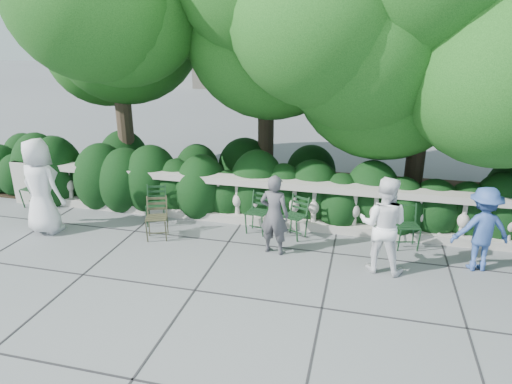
% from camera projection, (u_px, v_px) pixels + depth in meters
% --- Properties ---
extents(ground, '(90.00, 90.00, 0.00)m').
position_uv_depth(ground, '(242.00, 264.00, 7.99)').
color(ground, '#585C60').
rests_on(ground, ground).
extents(balustrade, '(12.00, 0.44, 1.00)m').
position_uv_depth(balustrade, '(265.00, 203.00, 9.47)').
color(balustrade, '#9E998E').
rests_on(balustrade, ground).
extents(shrub_hedge, '(15.00, 2.60, 1.70)m').
position_uv_depth(shrub_hedge, '(277.00, 204.00, 10.73)').
color(shrub_hedge, black).
rests_on(shrub_hedge, ground).
extents(tree_canopy, '(15.04, 6.52, 6.78)m').
position_uv_depth(tree_canopy, '(314.00, 25.00, 9.41)').
color(tree_canopy, '#3F3023').
rests_on(tree_canopy, ground).
extents(chair_a, '(0.51, 0.54, 0.84)m').
position_uv_depth(chair_a, '(30.00, 209.00, 10.44)').
color(chair_a, black).
rests_on(chair_a, ground).
extents(chair_b, '(0.57, 0.59, 0.84)m').
position_uv_depth(chair_b, '(157.00, 227.00, 9.50)').
color(chair_b, black).
rests_on(chair_b, ground).
extents(chair_c, '(0.52, 0.55, 0.84)m').
position_uv_depth(chair_c, '(255.00, 235.00, 9.12)').
color(chair_c, black).
rests_on(chair_c, ground).
extents(chair_d, '(0.54, 0.57, 0.84)m').
position_uv_depth(chair_d, '(407.00, 251.00, 8.46)').
color(chair_d, black).
rests_on(chair_d, ground).
extents(chair_e, '(0.60, 0.62, 0.84)m').
position_uv_depth(chair_e, '(290.00, 239.00, 8.93)').
color(chair_e, black).
rests_on(chair_e, ground).
extents(chair_weathered, '(0.57, 0.60, 0.84)m').
position_uv_depth(chair_weathered, '(157.00, 242.00, 8.84)').
color(chair_weathered, black).
rests_on(chair_weathered, ground).
extents(person_businessman, '(1.04, 0.79, 1.92)m').
position_uv_depth(person_businessman, '(41.00, 186.00, 8.98)').
color(person_businessman, silver).
rests_on(person_businessman, ground).
extents(person_woman_grey, '(0.59, 0.44, 1.49)m').
position_uv_depth(person_woman_grey, '(274.00, 215.00, 8.18)').
color(person_woman_grey, '#47464B').
rests_on(person_woman_grey, ground).
extents(person_casual_man, '(0.90, 0.76, 1.66)m').
position_uv_depth(person_casual_man, '(383.00, 225.00, 7.55)').
color(person_casual_man, white).
rests_on(person_casual_man, ground).
extents(person_older_blue, '(1.05, 0.74, 1.47)m').
position_uv_depth(person_older_blue, '(482.00, 229.00, 7.61)').
color(person_older_blue, '#2F4C8F').
rests_on(person_older_blue, ground).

